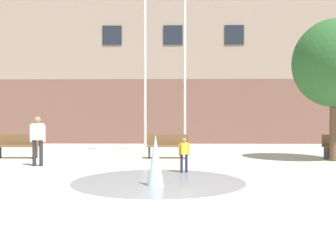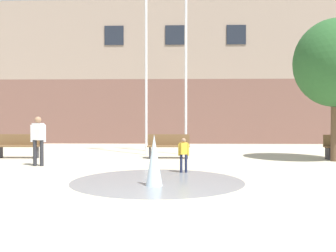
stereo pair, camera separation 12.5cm
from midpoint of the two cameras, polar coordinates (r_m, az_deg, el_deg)
name	(u,v)px [view 2 (the right image)]	position (r m, az deg, el deg)	size (l,w,h in m)	color
ground_plane	(159,233)	(5.63, -0.67, -15.20)	(100.00, 100.00, 0.00)	#BCB299
library_building	(175,77)	(25.75, 1.23, 7.14)	(36.00, 6.05, 8.29)	brown
splash_fountain	(156,170)	(9.38, -1.41, -6.39)	(4.26, 4.26, 1.19)	gray
park_bench_left_of_flagpoles	(19,146)	(16.02, -20.64, -2.67)	(1.60, 0.44, 0.91)	#28282D
park_bench_center	(169,146)	(14.93, 0.32, -2.88)	(1.60, 0.44, 0.91)	#28282D
child_in_fountain	(184,152)	(11.18, 2.60, -3.84)	(0.31, 0.20, 0.99)	#1E233D
adult_in_red	(38,137)	(13.25, -18.07, -1.53)	(0.50, 0.30, 1.59)	#28282D
flagpole_left	(147,44)	(16.53, -2.88, 11.83)	(0.80, 0.10, 8.67)	silver
flagpole_right	(187,40)	(16.51, 2.94, 12.29)	(0.80, 0.10, 8.91)	silver
street_tree_near_building	(336,63)	(15.30, 23.39, 8.36)	(2.94, 2.94, 5.06)	brown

